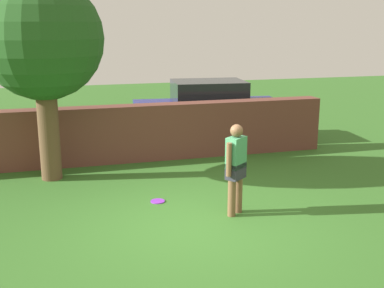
{
  "coord_description": "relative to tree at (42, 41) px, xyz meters",
  "views": [
    {
      "loc": [
        -2.04,
        -7.17,
        3.26
      ],
      "look_at": [
        0.43,
        1.61,
        1.0
      ],
      "focal_mm": 45.18,
      "sensor_mm": 36.0,
      "label": 1
    }
  ],
  "objects": [
    {
      "name": "person",
      "position": [
        3.12,
        -2.98,
        -2.04
      ],
      "size": [
        0.45,
        0.39,
        1.62
      ],
      "rotation": [
        0.0,
        0.0,
        -2.49
      ],
      "color": "brown",
      "rests_on": "ground"
    },
    {
      "name": "tree",
      "position": [
        0.0,
        0.0,
        0.0
      ],
      "size": [
        2.51,
        2.51,
        4.24
      ],
      "color": "brown",
      "rests_on": "ground"
    },
    {
      "name": "frisbee_purple",
      "position": [
        1.92,
        -2.01,
        -2.93
      ],
      "size": [
        0.27,
        0.27,
        0.02
      ],
      "primitive_type": "cylinder",
      "color": "purple",
      "rests_on": "ground"
    },
    {
      "name": "car",
      "position": [
        4.37,
        2.51,
        -2.07
      ],
      "size": [
        4.34,
        2.23,
        1.72
      ],
      "rotation": [
        0.0,
        0.0,
        3.05
      ],
      "color": "navy",
      "rests_on": "ground"
    },
    {
      "name": "brick_wall",
      "position": [
        0.76,
        0.96,
        -2.25
      ],
      "size": [
        12.21,
        0.5,
        1.37
      ],
      "primitive_type": "cube",
      "color": "brown",
      "rests_on": "ground"
    },
    {
      "name": "ground_plane",
      "position": [
        2.26,
        -3.31,
        -2.94
      ],
      "size": [
        40.0,
        40.0,
        0.0
      ],
      "primitive_type": "plane",
      "color": "#336623"
    }
  ]
}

